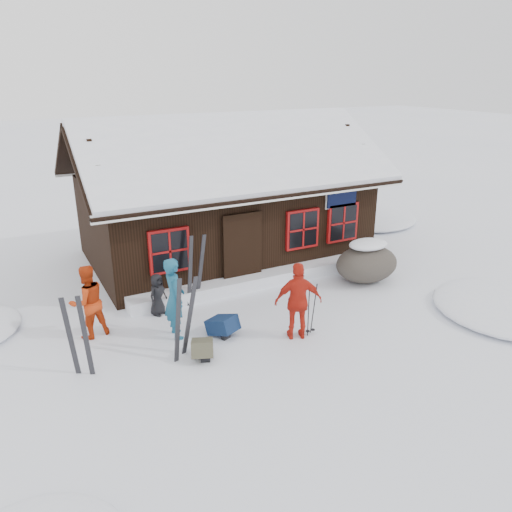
% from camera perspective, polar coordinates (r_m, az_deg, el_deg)
% --- Properties ---
extents(ground, '(120.00, 120.00, 0.00)m').
position_cam_1_polar(ground, '(11.39, -0.20, -8.63)').
color(ground, white).
rests_on(ground, ground).
extents(mountain_hut, '(8.90, 6.09, 4.42)m').
position_cam_1_polar(mountain_hut, '(15.61, -3.78, 5.67)').
color(mountain_hut, black).
rests_on(mountain_hut, ground).
extents(snow_drift, '(7.60, 0.60, 0.35)m').
position_cam_1_polar(snow_drift, '(13.73, 1.02, -2.55)').
color(snow_drift, white).
rests_on(snow_drift, ground).
extents(snow_mounds, '(20.60, 13.20, 0.48)m').
position_cam_1_polar(snow_mounds, '(13.57, 2.37, -3.67)').
color(snow_mounds, white).
rests_on(snow_mounds, ground).
extents(skier_teal, '(0.48, 0.70, 1.84)m').
position_cam_1_polar(skier_teal, '(10.96, -9.30, -4.76)').
color(skier_teal, '#17516F').
rests_on(skier_teal, ground).
extents(skier_orange_left, '(0.94, 0.81, 1.67)m').
position_cam_1_polar(skier_orange_left, '(11.44, -18.68, -4.97)').
color(skier_orange_left, '#BC320D').
rests_on(skier_orange_left, ground).
extents(skier_orange_right, '(1.11, 0.78, 1.75)m').
position_cam_1_polar(skier_orange_right, '(10.80, 4.86, -5.18)').
color(skier_orange_right, red).
rests_on(skier_orange_right, ground).
extents(skier_crouched, '(0.61, 0.55, 1.04)m').
position_cam_1_polar(skier_crouched, '(12.16, -11.19, -4.34)').
color(skier_crouched, black).
rests_on(skier_crouched, ground).
extents(boulder, '(1.83, 1.37, 1.08)m').
position_cam_1_polar(boulder, '(14.16, 12.54, -0.73)').
color(boulder, '#48423A').
rests_on(boulder, ground).
extents(ski_pair_left, '(0.66, 0.28, 1.75)m').
position_cam_1_polar(ski_pair_left, '(10.24, -8.25, -7.11)').
color(ski_pair_left, black).
rests_on(ski_pair_left, ground).
extents(ski_pair_mid, '(0.46, 0.22, 1.70)m').
position_cam_1_polar(ski_pair_mid, '(10.11, -19.69, -8.77)').
color(ski_pair_mid, black).
rests_on(ski_pair_mid, ground).
extents(ski_pair_right, '(0.62, 0.21, 1.82)m').
position_cam_1_polar(ski_pair_right, '(12.51, -6.94, -1.66)').
color(ski_pair_right, black).
rests_on(ski_pair_right, ground).
extents(ski_poles, '(0.22, 0.11, 1.25)m').
position_cam_1_polar(ski_poles, '(11.10, 6.32, -6.16)').
color(ski_poles, black).
rests_on(ski_poles, ground).
extents(backpack_blue, '(0.69, 0.77, 0.34)m').
position_cam_1_polar(backpack_blue, '(11.19, -3.84, -8.25)').
color(backpack_blue, '#102245').
rests_on(backpack_blue, ground).
extents(backpack_olive, '(0.63, 0.70, 0.32)m').
position_cam_1_polar(backpack_olive, '(10.41, -6.13, -10.76)').
color(backpack_olive, '#494734').
rests_on(backpack_olive, ground).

